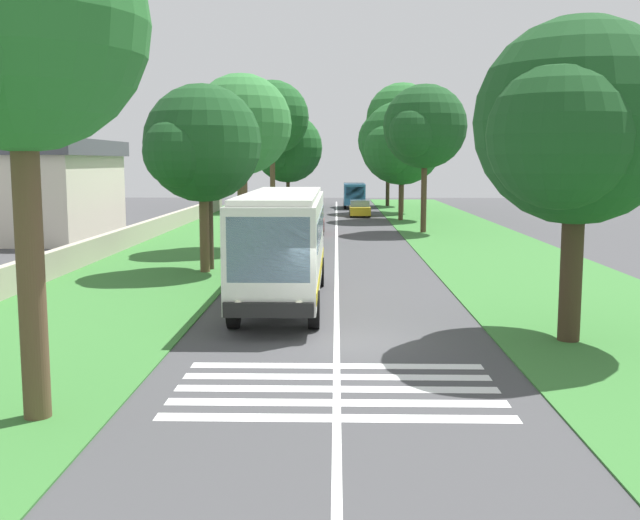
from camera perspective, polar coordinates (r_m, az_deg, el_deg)
ground at (r=20.00m, az=1.27°, el=-6.24°), size 160.00×160.00×0.00m
grass_verge_left at (r=35.70m, az=-12.01°, el=-0.29°), size 120.00×8.00×0.04m
grass_verge_right at (r=35.71m, az=14.54°, el=-0.36°), size 120.00×8.00×0.04m
centre_line at (r=34.75m, az=1.27°, el=-0.36°), size 110.00×0.16×0.01m
coach_bus at (r=25.16m, az=-2.82°, el=1.54°), size 11.16×2.62×3.73m
zebra_crossing at (r=15.99m, az=1.28°, el=-9.76°), size 4.05×6.80×0.01m
trailing_car_0 at (r=43.41m, az=-1.14°, el=2.09°), size 4.30×1.78×1.43m
trailing_car_1 at (r=49.64m, az=-0.72°, el=2.77°), size 4.30×1.78×1.43m
trailing_car_2 at (r=57.55m, az=-0.74°, el=3.41°), size 4.30×1.78×1.43m
trailing_car_3 at (r=65.68m, az=3.04°, el=3.91°), size 4.30×1.78×1.43m
trailing_minibus_0 at (r=77.39m, az=2.61°, el=5.10°), size 6.00×2.14×2.53m
roadside_tree_left_0 at (r=32.37m, az=-9.08°, el=8.53°), size 5.66×4.96×7.95m
roadside_tree_left_1 at (r=80.45m, az=-2.54°, el=8.36°), size 8.58×7.29×9.79m
roadside_tree_left_2 at (r=72.72m, az=-3.79°, el=10.59°), size 8.57×6.99×12.38m
roadside_tree_left_3 at (r=14.71m, az=-22.33°, el=15.69°), size 5.79×4.58×9.40m
roadside_tree_left_4 at (r=40.34m, az=-6.21°, el=9.98°), size 6.30×5.30×9.31m
roadside_tree_right_0 at (r=71.02m, az=6.16°, el=10.45°), size 7.63×6.65×11.93m
roadside_tree_right_1 at (r=80.72m, az=5.07°, el=8.91°), size 7.60×6.41×10.14m
roadside_tree_right_2 at (r=50.84m, az=7.82°, el=9.83°), size 6.62×5.53×9.78m
roadside_tree_right_3 at (r=20.55m, az=18.52°, el=9.47°), size 6.46×5.30×8.37m
roadside_tree_right_4 at (r=61.24m, az=6.05°, el=8.67°), size 7.80×6.71×9.54m
utility_pole at (r=33.11m, az=-8.37°, el=6.10°), size 0.24×1.40×7.62m
roadside_wall at (r=41.30m, az=-15.05°, el=1.45°), size 70.00×0.40×1.10m
roadside_building at (r=49.95m, az=-21.41°, el=5.06°), size 11.86×9.69×6.06m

